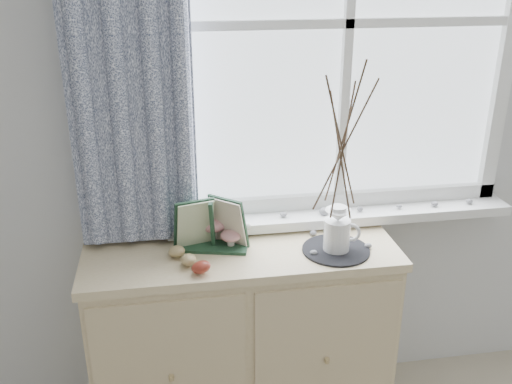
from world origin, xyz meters
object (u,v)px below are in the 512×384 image
toadstool_cluster (217,227)px  sideboard (242,340)px  botanical_book (213,226)px  twig_pitcher (342,143)px

toadstool_cluster → sideboard: bearing=-39.2°
sideboard → toadstool_cluster: size_ratio=7.15×
toadstool_cluster → botanical_book: bearing=-108.3°
botanical_book → toadstool_cluster: size_ratio=1.82×
sideboard → botanical_book: 0.54m
botanical_book → twig_pitcher: bearing=5.5°
twig_pitcher → sideboard: bearing=-169.7°
toadstool_cluster → twig_pitcher: size_ratio=0.22×
twig_pitcher → botanical_book: bearing=-166.0°
sideboard → botanical_book: (-0.11, -0.01, 0.53)m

